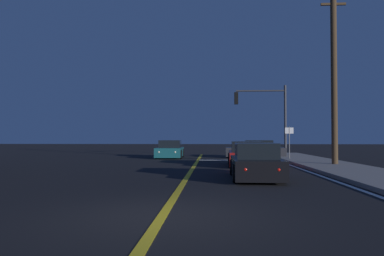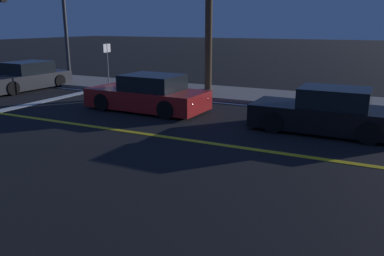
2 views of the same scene
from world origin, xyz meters
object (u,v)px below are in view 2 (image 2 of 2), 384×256
at_px(car_following_oncoming_red, 148,95).
at_px(traffic_signal_near_right, 43,13).
at_px(street_sign_corner, 107,58).
at_px(car_far_approaching_black, 326,113).
at_px(car_distant_tail_charcoal, 25,78).

bearing_deg(car_following_oncoming_red, traffic_signal_near_right, 75.55).
height_order(traffic_signal_near_right, street_sign_corner, traffic_signal_near_right).
bearing_deg(car_following_oncoming_red, car_far_approaching_black, -90.27).
bearing_deg(car_following_oncoming_red, car_distant_tail_charcoal, 81.77).
bearing_deg(car_far_approaching_black, car_distant_tail_charcoal, 83.99).
height_order(car_following_oncoming_red, street_sign_corner, street_sign_corner).
distance_m(car_following_oncoming_red, car_far_approaching_black, 6.37).
bearing_deg(car_distant_tail_charcoal, street_sign_corner, -152.17).
height_order(car_far_approaching_black, car_distant_tail_charcoal, same).
height_order(car_far_approaching_black, street_sign_corner, street_sign_corner).
bearing_deg(car_distant_tail_charcoal, car_following_oncoming_red, 172.16).
xyz_separation_m(car_far_approaching_black, traffic_signal_near_right, (2.37, 13.52, 3.04)).
height_order(car_following_oncoming_red, car_distant_tail_charcoal, same).
bearing_deg(car_following_oncoming_red, street_sign_corner, 55.55).
relative_size(traffic_signal_near_right, street_sign_corner, 2.40).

